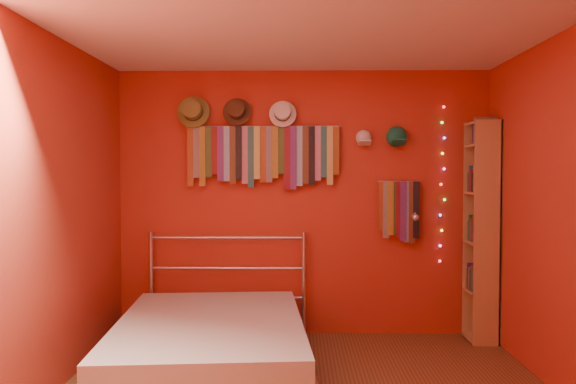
# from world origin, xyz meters

# --- Properties ---
(back_wall) EXTENTS (3.50, 0.02, 2.50)m
(back_wall) POSITION_xyz_m (0.00, 1.75, 1.25)
(back_wall) COLOR #A42B1A
(back_wall) RESTS_ON ground
(left_wall) EXTENTS (0.02, 3.50, 2.50)m
(left_wall) POSITION_xyz_m (-1.75, 0.00, 1.25)
(left_wall) COLOR #A42B1A
(left_wall) RESTS_ON ground
(ceiling) EXTENTS (3.50, 3.50, 0.02)m
(ceiling) POSITION_xyz_m (0.00, 0.00, 2.50)
(ceiling) COLOR white
(ceiling) RESTS_ON back_wall
(tie_rack) EXTENTS (1.45, 0.03, 0.60)m
(tie_rack) POSITION_xyz_m (-0.38, 1.68, 1.72)
(tie_rack) COLOR silver
(tie_rack) RESTS_ON back_wall
(small_tie_rack) EXTENTS (0.40, 0.03, 0.59)m
(small_tie_rack) POSITION_xyz_m (0.90, 1.68, 1.20)
(small_tie_rack) COLOR silver
(small_tie_rack) RESTS_ON back_wall
(fedora_olive) EXTENTS (0.31, 0.17, 0.30)m
(fedora_olive) POSITION_xyz_m (-1.03, 1.65, 2.11)
(fedora_olive) COLOR olive
(fedora_olive) RESTS_ON back_wall
(fedora_brown) EXTENTS (0.27, 0.14, 0.26)m
(fedora_brown) POSITION_xyz_m (-0.62, 1.66, 2.11)
(fedora_brown) COLOR #472C19
(fedora_brown) RESTS_ON back_wall
(fedora_white) EXTENTS (0.25, 0.14, 0.25)m
(fedora_white) POSITION_xyz_m (-0.19, 1.66, 2.09)
(fedora_white) COLOR white
(fedora_white) RESTS_ON back_wall
(cap_white) EXTENTS (0.16, 0.20, 0.16)m
(cap_white) POSITION_xyz_m (0.57, 1.70, 1.86)
(cap_white) COLOR silver
(cap_white) RESTS_ON back_wall
(cap_green) EXTENTS (0.19, 0.23, 0.19)m
(cap_green) POSITION_xyz_m (0.87, 1.70, 1.87)
(cap_green) COLOR #186C4D
(cap_green) RESTS_ON back_wall
(fairy_lights) EXTENTS (0.06, 0.02, 1.47)m
(fairy_lights) POSITION_xyz_m (1.31, 1.71, 1.43)
(fairy_lights) COLOR #FF3333
(fairy_lights) RESTS_ON back_wall
(reading_lamp) EXTENTS (0.06, 0.27, 0.08)m
(reading_lamp) POSITION_xyz_m (1.01, 1.54, 1.13)
(reading_lamp) COLOR silver
(reading_lamp) RESTS_ON back_wall
(bookshelf) EXTENTS (0.25, 0.34, 2.00)m
(bookshelf) POSITION_xyz_m (1.66, 1.53, 1.02)
(bookshelf) COLOR #B0854F
(bookshelf) RESTS_ON ground
(bed) EXTENTS (1.63, 2.08, 0.98)m
(bed) POSITION_xyz_m (-0.71, 0.63, 0.23)
(bed) COLOR silver
(bed) RESTS_ON ground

